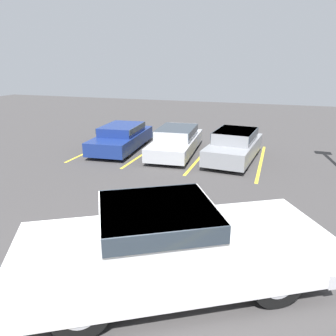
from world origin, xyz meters
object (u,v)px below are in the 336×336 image
object	(u,v)px
pickup_truck	(174,246)
parked_sedan_c	(234,144)
parked_sedan_a	(122,136)
parked_sedan_b	(176,140)

from	to	relation	value
pickup_truck	parked_sedan_c	xyz separation A→B (m)	(-0.07, 8.87, -0.18)
pickup_truck	parked_sedan_a	xyz separation A→B (m)	(-5.46, 8.92, -0.23)
pickup_truck	parked_sedan_a	distance (m)	10.46
parked_sedan_a	pickup_truck	bearing A→B (deg)	26.48
parked_sedan_b	parked_sedan_a	bearing A→B (deg)	-91.27
parked_sedan_a	parked_sedan_b	size ratio (longest dim) A/B	0.96
pickup_truck	parked_sedan_b	world-z (taller)	pickup_truck
parked_sedan_b	parked_sedan_c	bearing A→B (deg)	81.23
parked_sedan_b	parked_sedan_c	xyz separation A→B (m)	(2.68, -0.20, 0.04)
pickup_truck	parked_sedan_c	size ratio (longest dim) A/B	1.32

